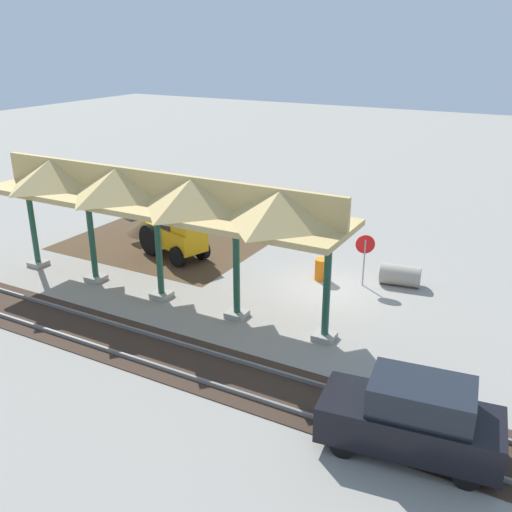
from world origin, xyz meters
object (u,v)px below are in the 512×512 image
Objects in this scene: stop_sign at (365,250)px; backhoe at (173,229)px; concrete_pipe at (400,275)px; distant_parked_car at (412,418)px; traffic_barrel at (322,269)px.

backhoe is at bearing 5.98° from stop_sign.
concrete_pipe is 10.10m from distant_parked_car.
traffic_barrel is at bearing -174.87° from backhoe.
concrete_pipe is at bearing -73.20° from distant_parked_car.
backhoe reaches higher than distant_parked_car.
distant_parked_car is at bearing 106.80° from concrete_pipe.
traffic_barrel is (1.67, 0.28, -1.07)m from stop_sign.
stop_sign reaches higher than traffic_barrel.
backhoe is 3.21× the size of concrete_pipe.
traffic_barrel is at bearing -55.75° from distant_parked_car.
concrete_pipe is at bearing -170.53° from backhoe.
distant_parked_car is 4.87× the size of traffic_barrel.
concrete_pipe is 3.13m from traffic_barrel.
stop_sign reaches higher than concrete_pipe.
concrete_pipe is (-9.94, -1.66, -0.85)m from backhoe.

